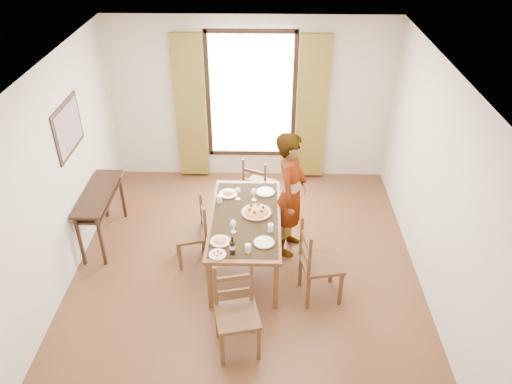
{
  "coord_description": "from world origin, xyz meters",
  "views": [
    {
      "loc": [
        0.25,
        -5.03,
        4.46
      ],
      "look_at": [
        0.13,
        0.33,
        1.0
      ],
      "focal_mm": 35.0,
      "sensor_mm": 36.0,
      "label": 1
    }
  ],
  "objects_px": {
    "console_table": "(99,199)",
    "pasta_platter": "(256,210)",
    "dining_table": "(245,221)",
    "man": "(291,194)"
  },
  "relations": [
    {
      "from": "man",
      "to": "pasta_platter",
      "type": "relative_size",
      "value": 4.43
    },
    {
      "from": "pasta_platter",
      "to": "dining_table",
      "type": "bearing_deg",
      "value": -150.6
    },
    {
      "from": "console_table",
      "to": "pasta_platter",
      "type": "relative_size",
      "value": 3.0
    },
    {
      "from": "dining_table",
      "to": "pasta_platter",
      "type": "height_order",
      "value": "pasta_platter"
    },
    {
      "from": "man",
      "to": "pasta_platter",
      "type": "distance_m",
      "value": 0.52
    },
    {
      "from": "console_table",
      "to": "man",
      "type": "relative_size",
      "value": 0.68
    },
    {
      "from": "pasta_platter",
      "to": "man",
      "type": "bearing_deg",
      "value": 29.83
    },
    {
      "from": "console_table",
      "to": "pasta_platter",
      "type": "distance_m",
      "value": 2.2
    },
    {
      "from": "man",
      "to": "console_table",
      "type": "bearing_deg",
      "value": 102.2
    },
    {
      "from": "console_table",
      "to": "dining_table",
      "type": "xyz_separation_m",
      "value": [
        2.03,
        -0.47,
        0.0
      ]
    }
  ]
}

